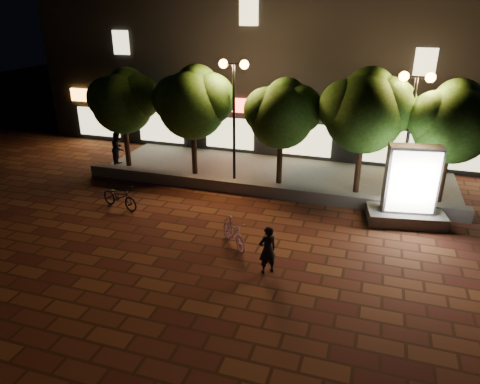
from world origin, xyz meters
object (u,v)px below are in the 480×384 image
at_px(scooter_parked, 120,197).
at_px(pedestrian, 118,149).
at_px(tree_right, 366,109).
at_px(ad_kiosk, 409,193).
at_px(street_lamp_left, 234,90).
at_px(rider, 268,250).
at_px(tree_mid, 283,112).
at_px(tree_far_right, 455,120).
at_px(scooter_pink, 234,233).
at_px(street_lamp_right, 413,104).
at_px(tree_far_left, 124,99).
at_px(tree_left, 194,100).

bearing_deg(scooter_parked, pedestrian, 47.76).
bearing_deg(tree_right, ad_kiosk, -50.88).
xyz_separation_m(street_lamp_left, ad_kiosk, (7.19, -1.99, -2.86)).
bearing_deg(ad_kiosk, rider, -130.29).
relative_size(tree_mid, ad_kiosk, 1.56).
height_order(tree_far_right, scooter_pink, tree_far_right).
bearing_deg(scooter_parked, rider, -96.18).
distance_m(street_lamp_left, ad_kiosk, 7.99).
relative_size(tree_mid, rider, 3.00).
bearing_deg(tree_right, scooter_parked, -153.40).
xyz_separation_m(ad_kiosk, scooter_parked, (-10.50, -2.08, -0.69)).
distance_m(tree_right, pedestrian, 11.67).
relative_size(street_lamp_left, street_lamp_right, 1.04).
xyz_separation_m(tree_far_right, rider, (-5.32, -6.93, -2.62)).
xyz_separation_m(street_lamp_right, scooter_pink, (-5.18, -5.53, -3.41)).
distance_m(tree_far_left, scooter_pink, 9.71).
bearing_deg(ad_kiosk, street_lamp_left, 164.50).
height_order(tree_far_left, rider, tree_far_left).
xyz_separation_m(street_lamp_left, scooter_parked, (-3.31, -4.07, -3.56)).
xyz_separation_m(tree_far_left, tree_left, (3.50, 0.00, 0.15)).
relative_size(tree_mid, tree_right, 0.89).
bearing_deg(scooter_parked, tree_left, -2.01).
distance_m(street_lamp_right, scooter_parked, 11.60).
bearing_deg(scooter_pink, tree_far_left, 97.83).
bearing_deg(street_lamp_right, tree_right, 170.90).
distance_m(tree_mid, ad_kiosk, 5.98).
bearing_deg(tree_mid, street_lamp_left, -172.69).
relative_size(tree_right, street_lamp_left, 0.98).
distance_m(tree_mid, street_lamp_right, 5.00).
height_order(tree_mid, street_lamp_left, street_lamp_left).
bearing_deg(tree_far_right, tree_right, 180.00).
relative_size(scooter_pink, pedestrian, 0.99).
distance_m(tree_mid, tree_right, 3.32).
bearing_deg(street_lamp_left, tree_mid, 7.31).
xyz_separation_m(tree_right, rider, (-2.12, -6.93, -2.81)).
xyz_separation_m(street_lamp_right, scooter_parked, (-10.31, -4.07, -3.42)).
distance_m(rider, pedestrian, 11.49).
bearing_deg(street_lamp_left, scooter_pink, -71.75).
height_order(street_lamp_right, pedestrian, street_lamp_right).
bearing_deg(tree_mid, tree_far_left, 180.00).
distance_m(tree_left, tree_mid, 4.00).
height_order(tree_left, rider, tree_left).
xyz_separation_m(tree_far_right, street_lamp_left, (-8.55, -0.26, 0.66)).
bearing_deg(ad_kiosk, scooter_pink, -146.65).
height_order(tree_mid, pedestrian, tree_mid).
bearing_deg(rider, street_lamp_right, -158.75).
xyz_separation_m(tree_far_left, rider, (8.68, -6.93, -2.54)).
height_order(tree_mid, scooter_parked, tree_mid).
bearing_deg(tree_right, tree_far_left, -180.00).
bearing_deg(tree_mid, tree_far_right, 0.00).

